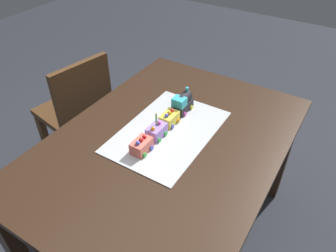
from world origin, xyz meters
TOP-DOWN VIEW (x-y plane):
  - ground_plane at (0.00, 0.00)m, footprint 8.00×8.00m
  - dining_table at (0.00, 0.00)m, footprint 1.40×1.00m
  - chair at (-0.20, -0.83)m, footprint 0.46×0.46m
  - cake_board at (-0.06, -0.03)m, footprint 0.60×0.40m
  - cake_locomotive at (-0.24, -0.06)m, footprint 0.14×0.08m
  - cake_car_flatbed_lemon at (-0.11, -0.06)m, footprint 0.10×0.08m
  - cake_car_gondola_lavender at (0.00, -0.06)m, footprint 0.10×0.08m
  - cake_car_caboose_coral at (0.12, -0.06)m, footprint 0.10×0.08m
  - birthday_candle at (-0.00, -0.06)m, footprint 0.01×0.01m

SIDE VIEW (x-z plane):
  - ground_plane at x=0.00m, z-range 0.00..0.00m
  - chair at x=-0.20m, z-range 0.04..0.90m
  - dining_table at x=0.00m, z-range 0.26..1.00m
  - cake_board at x=-0.06m, z-range 0.74..0.74m
  - cake_car_gondola_lavender at x=0.00m, z-range 0.74..0.81m
  - cake_car_flatbed_lemon at x=-0.11m, z-range 0.74..0.81m
  - cake_car_caboose_coral at x=0.12m, z-range 0.74..0.81m
  - cake_locomotive at x=-0.24m, z-range 0.73..0.85m
  - birthday_candle at x=0.00m, z-range 0.81..0.88m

